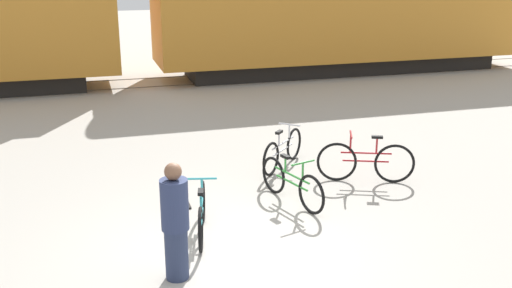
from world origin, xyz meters
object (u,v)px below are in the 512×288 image
at_px(bicycle_green, 292,183).
at_px(bicycle_maroon, 365,162).
at_px(bicycle_teal, 202,213).
at_px(person_in_navy, 175,222).
at_px(bicycle_silver, 283,150).
at_px(traffic_cone, 177,192).

height_order(bicycle_green, bicycle_maroon, bicycle_maroon).
distance_m(bicycle_teal, person_in_navy, 1.35).
distance_m(bicycle_green, bicycle_maroon, 1.72).
bearing_deg(bicycle_silver, bicycle_green, -104.09).
bearing_deg(person_in_navy, bicycle_silver, -121.36).
height_order(bicycle_green, person_in_navy, person_in_navy).
relative_size(bicycle_teal, traffic_cone, 2.98).
bearing_deg(bicycle_maroon, bicycle_green, -161.45).
bearing_deg(bicycle_maroon, bicycle_teal, -158.28).
distance_m(bicycle_teal, traffic_cone, 1.20).
xyz_separation_m(person_in_navy, traffic_cone, (0.38, 2.32, -0.53)).
bearing_deg(bicycle_green, traffic_cone, 167.92).
height_order(bicycle_teal, traffic_cone, bicycle_teal).
bearing_deg(bicycle_green, bicycle_maroon, 18.55).
bearing_deg(traffic_cone, bicycle_maroon, 2.38).
distance_m(bicycle_silver, bicycle_maroon, 1.69).
height_order(bicycle_maroon, bicycle_teal, bicycle_maroon).
distance_m(bicycle_green, traffic_cone, 1.92).
height_order(bicycle_silver, bicycle_teal, bicycle_silver).
bearing_deg(bicycle_teal, traffic_cone, 98.85).
bearing_deg(person_in_navy, bicycle_maroon, -142.65).
distance_m(bicycle_silver, bicycle_teal, 3.30).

